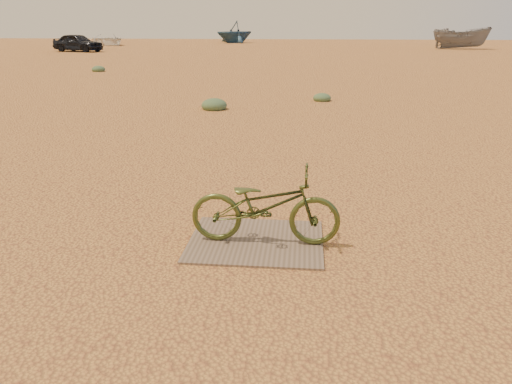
# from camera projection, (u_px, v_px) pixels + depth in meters

# --- Properties ---
(ground) EXTENTS (120.00, 120.00, 0.00)m
(ground) POSITION_uv_depth(u_px,v_px,m) (219.00, 234.00, 5.29)
(ground) COLOR gold
(ground) RESTS_ON ground
(plywood_board) EXTENTS (1.36, 1.14, 0.02)m
(plywood_board) POSITION_uv_depth(u_px,v_px,m) (256.00, 241.00, 5.10)
(plywood_board) COLOR #766150
(plywood_board) RESTS_ON ground
(bicycle) EXTENTS (1.49, 0.52, 0.78)m
(bicycle) POSITION_uv_depth(u_px,v_px,m) (265.00, 206.00, 4.93)
(bicycle) COLOR #414E21
(bicycle) RESTS_ON plywood_board
(car) EXTENTS (4.04, 2.55, 1.28)m
(car) POSITION_uv_depth(u_px,v_px,m) (78.00, 43.00, 36.53)
(car) COLOR black
(car) RESTS_ON ground
(boat_near_left) EXTENTS (5.91, 6.01, 1.02)m
(boat_near_left) POSITION_uv_depth(u_px,v_px,m) (107.00, 39.00, 46.58)
(boat_near_left) COLOR white
(boat_near_left) RESTS_ON ground
(boat_far_left) EXTENTS (5.47, 5.42, 2.18)m
(boat_far_left) POSITION_uv_depth(u_px,v_px,m) (235.00, 32.00, 51.25)
(boat_far_left) COLOR #2B4D6B
(boat_far_left) RESTS_ON ground
(boat_mid_right) EXTENTS (4.54, 2.06, 1.71)m
(boat_mid_right) POSITION_uv_depth(u_px,v_px,m) (461.00, 38.00, 39.91)
(boat_mid_right) COLOR slate
(boat_mid_right) RESTS_ON ground
(kale_a) EXTENTS (0.65, 0.65, 0.36)m
(kale_a) POSITION_uv_depth(u_px,v_px,m) (214.00, 109.00, 12.78)
(kale_a) COLOR #56714C
(kale_a) RESTS_ON ground
(kale_b) EXTENTS (0.51, 0.51, 0.28)m
(kale_b) POSITION_uv_depth(u_px,v_px,m) (322.00, 101.00, 14.13)
(kale_b) COLOR #56714C
(kale_b) RESTS_ON ground
(kale_c) EXTENTS (0.58, 0.58, 0.32)m
(kale_c) POSITION_uv_depth(u_px,v_px,m) (99.00, 71.00, 22.35)
(kale_c) COLOR #56714C
(kale_c) RESTS_ON ground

